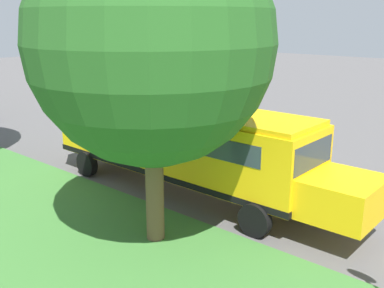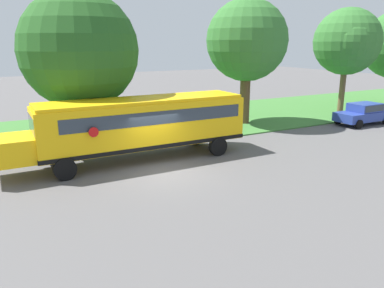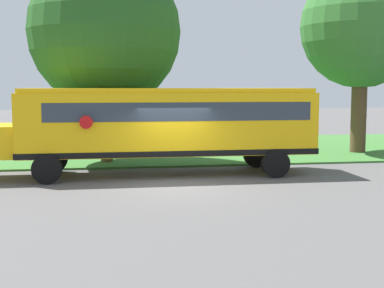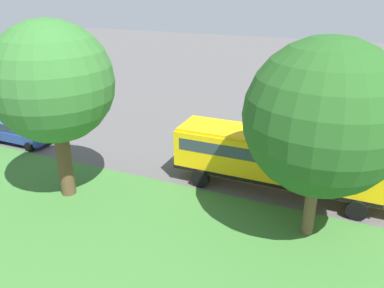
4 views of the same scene
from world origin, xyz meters
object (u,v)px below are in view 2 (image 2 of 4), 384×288
oak_tree_beside_bus (79,51)px  oak_tree_far_end (348,42)px  car_blue_nearest (364,113)px  oak_tree_roadside_mid (249,40)px  school_bus (138,123)px

oak_tree_beside_bus → oak_tree_far_end: oak_tree_far_end is taller
car_blue_nearest → oak_tree_roadside_mid: bearing=-118.9°
oak_tree_beside_bus → school_bus: bearing=31.4°
car_blue_nearest → oak_tree_roadside_mid: 10.09m
car_blue_nearest → oak_tree_roadside_mid: size_ratio=0.49×
oak_tree_beside_bus → oak_tree_roadside_mid: bearing=96.5°
school_bus → oak_tree_far_end: bearing=102.6°
car_blue_nearest → oak_tree_far_end: size_ratio=0.51×
oak_tree_beside_bus → oak_tree_far_end: 22.09m
car_blue_nearest → school_bus: bearing=-88.6°
school_bus → oak_tree_beside_bus: bearing=-148.6°
oak_tree_roadside_mid → car_blue_nearest: bearing=61.1°
oak_tree_roadside_mid → school_bus: bearing=-65.3°
oak_tree_roadside_mid → oak_tree_far_end: bearing=89.1°
car_blue_nearest → oak_tree_beside_bus: bearing=-98.2°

